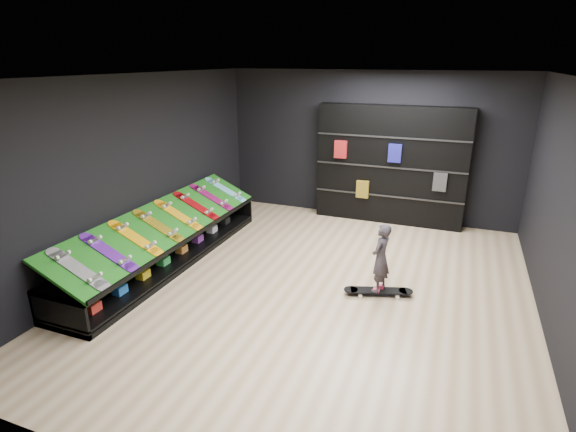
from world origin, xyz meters
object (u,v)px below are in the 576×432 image
(floor_skateboard, at_px, (378,293))
(child, at_px, (380,271))
(back_shelving, at_px, (390,165))
(display_rack, at_px, (168,248))

(floor_skateboard, height_order, child, child)
(back_shelving, relative_size, child, 4.92)
(back_shelving, distance_m, floor_skateboard, 3.42)
(back_shelving, relative_size, floor_skateboard, 3.01)
(display_rack, relative_size, child, 7.51)
(display_rack, distance_m, back_shelving, 4.60)
(display_rack, xyz_separation_m, floor_skateboard, (3.47, 0.12, -0.21))
(child, bearing_deg, display_rack, -73.65)
(floor_skateboard, bearing_deg, child, 0.00)
(floor_skateboard, distance_m, child, 0.35)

